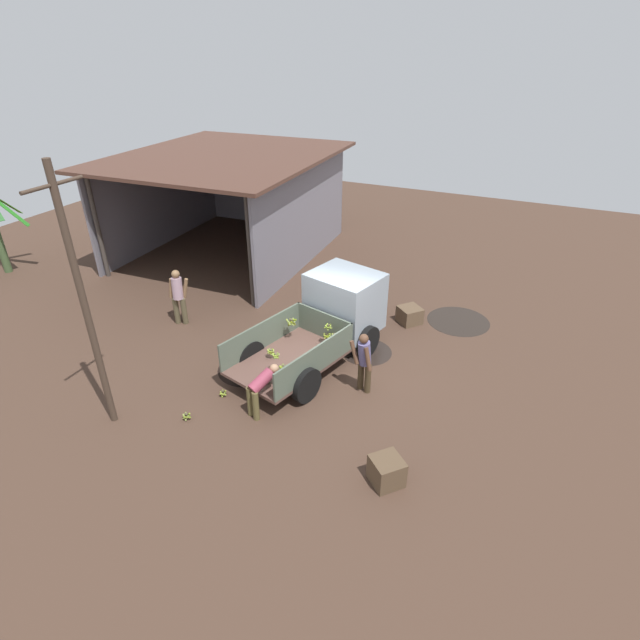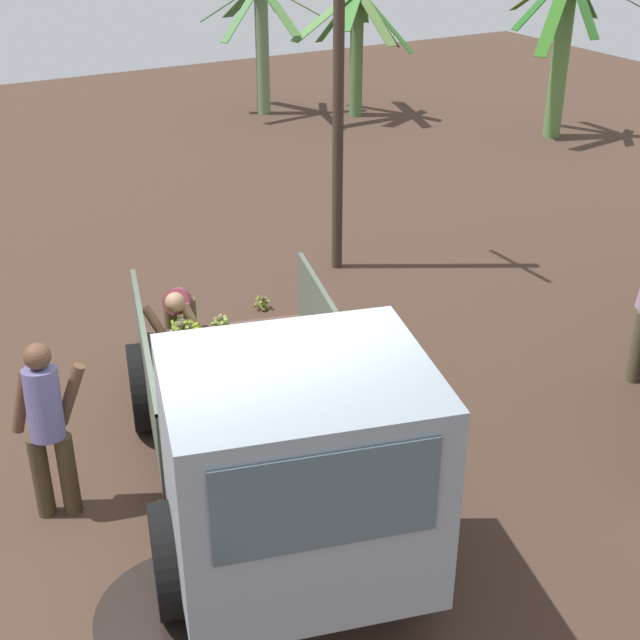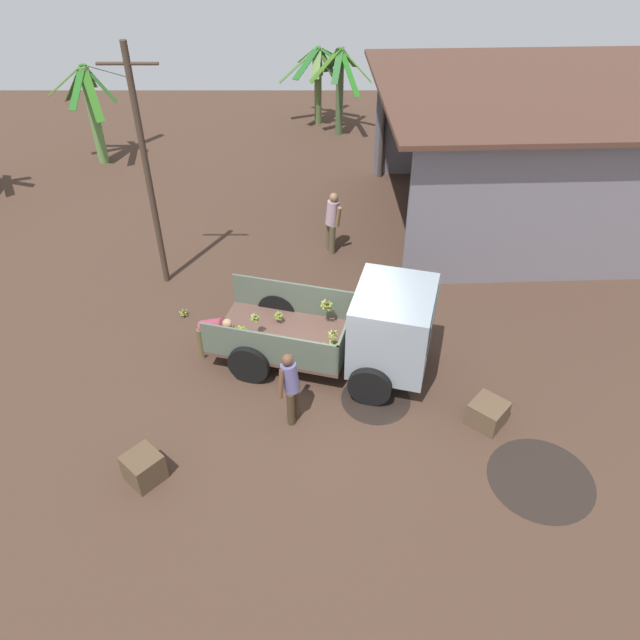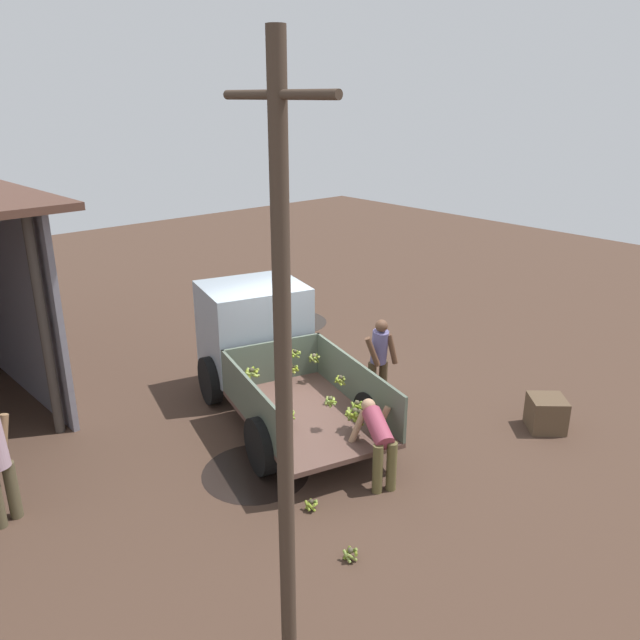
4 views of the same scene
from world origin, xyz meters
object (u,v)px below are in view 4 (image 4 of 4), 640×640
object	(u,v)px
person_worker_loading	(378,438)
wooden_crate_0	(546,413)
wooden_crate_1	(261,333)
person_foreground_visitor	(379,357)
utility_pole	(284,393)
cargo_truck	(263,342)
banana_bunch_on_ground_0	(351,553)
banana_bunch_on_ground_1	(311,504)

from	to	relation	value
person_worker_loading	wooden_crate_0	world-z (taller)	person_worker_loading
person_worker_loading	wooden_crate_1	world-z (taller)	person_worker_loading
person_foreground_visitor	wooden_crate_0	size ratio (longest dim) A/B	2.82
utility_pole	person_foreground_visitor	world-z (taller)	utility_pole
person_worker_loading	cargo_truck	bearing A→B (deg)	16.22
banana_bunch_on_ground_0	wooden_crate_1	size ratio (longest dim) A/B	0.35
cargo_truck	wooden_crate_1	bearing A→B (deg)	-20.27
cargo_truck	person_worker_loading	world-z (taller)	cargo_truck
person_worker_loading	wooden_crate_1	size ratio (longest dim) A/B	1.84
cargo_truck	wooden_crate_1	size ratio (longest dim) A/B	7.78
person_worker_loading	banana_bunch_on_ground_0	world-z (taller)	person_worker_loading
cargo_truck	utility_pole	xyz separation A→B (m)	(-4.90, 3.30, 1.91)
utility_pole	wooden_crate_1	xyz separation A→B (m)	(7.08, -4.83, -2.74)
cargo_truck	banana_bunch_on_ground_1	bearing A→B (deg)	168.66
person_worker_loading	wooden_crate_1	distance (m)	5.80
wooden_crate_0	person_foreground_visitor	bearing A→B (deg)	29.40
person_worker_loading	banana_bunch_on_ground_1	xyz separation A→B (m)	(0.11, 1.16, -0.61)
person_worker_loading	person_foreground_visitor	bearing A→B (deg)	-23.63
cargo_truck	banana_bunch_on_ground_1	world-z (taller)	cargo_truck
person_worker_loading	wooden_crate_0	size ratio (longest dim) A/B	1.98
person_foreground_visitor	banana_bunch_on_ground_0	bearing A→B (deg)	-29.31
banana_bunch_on_ground_0	wooden_crate_1	bearing A→B (deg)	-27.62
cargo_truck	wooden_crate_0	size ratio (longest dim) A/B	8.39
utility_pole	banana_bunch_on_ground_0	world-z (taller)	utility_pole
person_foreground_visitor	person_worker_loading	world-z (taller)	person_foreground_visitor
banana_bunch_on_ground_1	wooden_crate_1	bearing A→B (deg)	-29.92
cargo_truck	person_worker_loading	size ratio (longest dim) A/B	4.23
person_worker_loading	banana_bunch_on_ground_1	bearing A→B (deg)	107.66
wooden_crate_0	cargo_truck	bearing A→B (deg)	34.80
utility_pole	banana_bunch_on_ground_1	xyz separation A→B (m)	(1.73, -1.75, -2.89)
cargo_truck	banana_bunch_on_ground_1	distance (m)	3.66
utility_pole	wooden_crate_0	bearing A→B (deg)	-82.42
wooden_crate_0	wooden_crate_1	world-z (taller)	wooden_crate_0
utility_pole	person_foreground_visitor	size ratio (longest dim) A/B	3.55
wooden_crate_0	wooden_crate_1	bearing A→B (deg)	11.82
person_foreground_visitor	banana_bunch_on_ground_1	bearing A→B (deg)	-40.25
cargo_truck	utility_pole	bearing A→B (deg)	160.75
cargo_truck	wooden_crate_0	xyz separation A→B (m)	(-4.08, -2.84, -0.79)
banana_bunch_on_ground_1	wooden_crate_0	distance (m)	4.49
banana_bunch_on_ground_1	wooden_crate_0	bearing A→B (deg)	-101.79
person_foreground_visitor	person_worker_loading	distance (m)	2.49
banana_bunch_on_ground_1	wooden_crate_1	xyz separation A→B (m)	(5.34, -3.08, 0.15)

